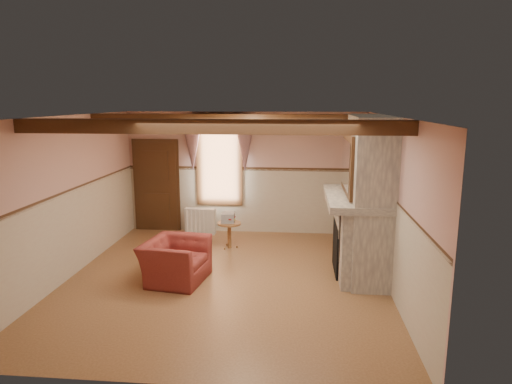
# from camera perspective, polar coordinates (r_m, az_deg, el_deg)

# --- Properties ---
(floor) EXTENTS (5.50, 6.00, 0.01)m
(floor) POSITION_cam_1_polar(r_m,az_deg,el_deg) (8.06, -3.81, -10.88)
(floor) COLOR brown
(floor) RESTS_ON ground
(ceiling) EXTENTS (5.50, 6.00, 0.01)m
(ceiling) POSITION_cam_1_polar(r_m,az_deg,el_deg) (7.46, -4.09, 9.43)
(ceiling) COLOR silver
(ceiling) RESTS_ON wall_back
(wall_back) EXTENTS (5.50, 0.02, 2.80)m
(wall_back) POSITION_cam_1_polar(r_m,az_deg,el_deg) (10.56, -1.34, 2.40)
(wall_back) COLOR tan
(wall_back) RESTS_ON floor
(wall_front) EXTENTS (5.50, 0.02, 2.80)m
(wall_front) POSITION_cam_1_polar(r_m,az_deg,el_deg) (4.82, -9.74, -8.84)
(wall_front) COLOR tan
(wall_front) RESTS_ON floor
(wall_left) EXTENTS (0.02, 6.00, 2.80)m
(wall_left) POSITION_cam_1_polar(r_m,az_deg,el_deg) (8.52, -22.52, -0.66)
(wall_left) COLOR tan
(wall_left) RESTS_ON floor
(wall_right) EXTENTS (0.02, 6.00, 2.80)m
(wall_right) POSITION_cam_1_polar(r_m,az_deg,el_deg) (7.70, 16.71, -1.49)
(wall_right) COLOR tan
(wall_right) RESTS_ON floor
(wainscot) EXTENTS (5.50, 6.00, 1.50)m
(wainscot) POSITION_cam_1_polar(r_m,az_deg,el_deg) (7.81, -3.88, -5.78)
(wainscot) COLOR #C0B79B
(wainscot) RESTS_ON floor
(chair_rail) EXTENTS (5.50, 6.00, 0.08)m
(chair_rail) POSITION_cam_1_polar(r_m,az_deg,el_deg) (7.62, -3.96, -0.38)
(chair_rail) COLOR black
(chair_rail) RESTS_ON wainscot
(firebox) EXTENTS (0.20, 0.95, 0.90)m
(firebox) POSITION_cam_1_polar(r_m,az_deg,el_deg) (8.41, 10.50, -6.82)
(firebox) COLOR black
(firebox) RESTS_ON floor
(armchair) EXTENTS (1.12, 1.24, 0.72)m
(armchair) POSITION_cam_1_polar(r_m,az_deg,el_deg) (8.01, -10.04, -8.45)
(armchair) COLOR maroon
(armchair) RESTS_ON floor
(side_table) EXTENTS (0.58, 0.58, 0.55)m
(side_table) POSITION_cam_1_polar(r_m,az_deg,el_deg) (9.61, -3.35, -5.41)
(side_table) COLOR brown
(side_table) RESTS_ON floor
(book_stack) EXTENTS (0.28, 0.34, 0.20)m
(book_stack) POSITION_cam_1_polar(r_m,az_deg,el_deg) (9.55, -3.50, -3.18)
(book_stack) COLOR #B7AD8C
(book_stack) RESTS_ON side_table
(radiator) EXTENTS (0.71, 0.21, 0.60)m
(radiator) POSITION_cam_1_polar(r_m,az_deg,el_deg) (10.67, -6.98, -3.63)
(radiator) COLOR silver
(radiator) RESTS_ON floor
(bowl) EXTENTS (0.37, 0.37, 0.09)m
(bowl) POSITION_cam_1_polar(r_m,az_deg,el_deg) (8.09, 12.54, -0.19)
(bowl) COLOR brown
(bowl) RESTS_ON mantel
(mantel_clock) EXTENTS (0.14, 0.24, 0.20)m
(mantel_clock) POSITION_cam_1_polar(r_m,az_deg,el_deg) (8.89, 11.91, 1.23)
(mantel_clock) COLOR black
(mantel_clock) RESTS_ON mantel
(oil_lamp) EXTENTS (0.11, 0.11, 0.28)m
(oil_lamp) POSITION_cam_1_polar(r_m,az_deg,el_deg) (8.79, 11.99, 1.38)
(oil_lamp) COLOR gold
(oil_lamp) RESTS_ON mantel
(candle_red) EXTENTS (0.06, 0.06, 0.16)m
(candle_red) POSITION_cam_1_polar(r_m,az_deg,el_deg) (7.63, 12.98, -0.64)
(candle_red) COLOR #B51916
(candle_red) RESTS_ON mantel
(jar_yellow) EXTENTS (0.06, 0.06, 0.12)m
(jar_yellow) POSITION_cam_1_polar(r_m,az_deg,el_deg) (7.75, 12.86, -0.60)
(jar_yellow) COLOR gold
(jar_yellow) RESTS_ON mantel
(fireplace) EXTENTS (0.85, 2.00, 2.80)m
(fireplace) POSITION_cam_1_polar(r_m,az_deg,el_deg) (8.22, 13.69, -0.53)
(fireplace) COLOR gray
(fireplace) RESTS_ON floor
(mantel) EXTENTS (1.05, 2.05, 0.12)m
(mantel) POSITION_cam_1_polar(r_m,az_deg,el_deg) (8.20, 12.43, -0.78)
(mantel) COLOR gray
(mantel) RESTS_ON fireplace
(overmantel_mirror) EXTENTS (0.06, 1.44, 1.04)m
(overmantel_mirror) POSITION_cam_1_polar(r_m,az_deg,el_deg) (8.08, 11.31, 3.48)
(overmantel_mirror) COLOR silver
(overmantel_mirror) RESTS_ON fireplace
(door) EXTENTS (1.10, 0.10, 2.10)m
(door) POSITION_cam_1_polar(r_m,az_deg,el_deg) (11.00, -12.29, 0.66)
(door) COLOR black
(door) RESTS_ON floor
(window) EXTENTS (1.06, 0.08, 2.02)m
(window) POSITION_cam_1_polar(r_m,az_deg,el_deg) (10.58, -4.60, 3.75)
(window) COLOR white
(window) RESTS_ON wall_back
(window_drapes) EXTENTS (1.30, 0.14, 1.40)m
(window_drapes) POSITION_cam_1_polar(r_m,az_deg,el_deg) (10.43, -4.74, 6.96)
(window_drapes) COLOR gray
(window_drapes) RESTS_ON wall_back
(ceiling_beam_front) EXTENTS (5.50, 0.18, 0.20)m
(ceiling_beam_front) POSITION_cam_1_polar(r_m,az_deg,el_deg) (6.29, -5.88, 8.12)
(ceiling_beam_front) COLOR black
(ceiling_beam_front) RESTS_ON ceiling
(ceiling_beam_back) EXTENTS (5.50, 0.18, 0.20)m
(ceiling_beam_back) POSITION_cam_1_polar(r_m,az_deg,el_deg) (8.65, -2.78, 9.06)
(ceiling_beam_back) COLOR black
(ceiling_beam_back) RESTS_ON ceiling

